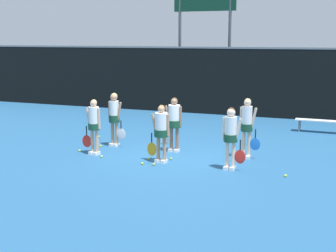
{
  "coord_description": "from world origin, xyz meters",
  "views": [
    {
      "loc": [
        4.78,
        -12.4,
        3.43
      ],
      "look_at": [
        -0.04,
        -0.0,
        0.91
      ],
      "focal_mm": 50.0,
      "sensor_mm": 36.0,
      "label": 1
    }
  ],
  "objects_px": {
    "tennis_ball_2": "(149,159)",
    "tennis_ball_5": "(142,164)",
    "scoreboard": "(205,10)",
    "tennis_ball_1": "(99,137)",
    "player_2": "(231,133)",
    "tennis_ball_9": "(171,159)",
    "player_5": "(247,123)",
    "tennis_ball_3": "(154,164)",
    "player_0": "(94,123)",
    "tennis_ball_0": "(102,157)",
    "tennis_ball_4": "(162,143)",
    "tennis_ball_8": "(285,176)",
    "player_3": "(114,115)",
    "player_4": "(174,120)",
    "tennis_ball_6": "(100,146)",
    "tennis_ball_7": "(80,151)",
    "player_1": "(161,129)",
    "bench_courtside": "(320,122)"
  },
  "relations": [
    {
      "from": "tennis_ball_9",
      "to": "player_1",
      "type": "bearing_deg",
      "value": -114.39
    },
    {
      "from": "scoreboard",
      "to": "tennis_ball_5",
      "type": "xyz_separation_m",
      "value": [
        1.47,
        -10.5,
        -4.68
      ]
    },
    {
      "from": "scoreboard",
      "to": "tennis_ball_3",
      "type": "bearing_deg",
      "value": -80.29
    },
    {
      "from": "tennis_ball_2",
      "to": "tennis_ball_4",
      "type": "bearing_deg",
      "value": 101.67
    },
    {
      "from": "tennis_ball_3",
      "to": "tennis_ball_9",
      "type": "relative_size",
      "value": 1.01
    },
    {
      "from": "player_2",
      "to": "bench_courtside",
      "type": "bearing_deg",
      "value": 76.72
    },
    {
      "from": "scoreboard",
      "to": "tennis_ball_3",
      "type": "distance_m",
      "value": 11.6
    },
    {
      "from": "scoreboard",
      "to": "player_3",
      "type": "relative_size",
      "value": 3.59
    },
    {
      "from": "player_4",
      "to": "tennis_ball_9",
      "type": "distance_m",
      "value": 1.38
    },
    {
      "from": "player_4",
      "to": "tennis_ball_4",
      "type": "distance_m",
      "value": 1.49
    },
    {
      "from": "player_4",
      "to": "tennis_ball_0",
      "type": "xyz_separation_m",
      "value": [
        -1.69,
        -1.47,
        -0.95
      ]
    },
    {
      "from": "tennis_ball_0",
      "to": "tennis_ball_5",
      "type": "relative_size",
      "value": 1.0
    },
    {
      "from": "player_1",
      "to": "tennis_ball_3",
      "type": "distance_m",
      "value": 1.0
    },
    {
      "from": "tennis_ball_0",
      "to": "tennis_ball_8",
      "type": "bearing_deg",
      "value": -0.16
    },
    {
      "from": "tennis_ball_2",
      "to": "tennis_ball_1",
      "type": "bearing_deg",
      "value": 143.06
    },
    {
      "from": "tennis_ball_8",
      "to": "player_3",
      "type": "bearing_deg",
      "value": 164.99
    },
    {
      "from": "player_5",
      "to": "tennis_ball_3",
      "type": "bearing_deg",
      "value": -138.5
    },
    {
      "from": "tennis_ball_4",
      "to": "tennis_ball_5",
      "type": "distance_m",
      "value": 2.65
    },
    {
      "from": "bench_courtside",
      "to": "tennis_ball_5",
      "type": "xyz_separation_m",
      "value": [
        -4.25,
        -6.42,
        -0.36
      ]
    },
    {
      "from": "player_2",
      "to": "player_5",
      "type": "distance_m",
      "value": 1.35
    },
    {
      "from": "tennis_ball_5",
      "to": "player_0",
      "type": "bearing_deg",
      "value": 162.99
    },
    {
      "from": "player_4",
      "to": "tennis_ball_9",
      "type": "relative_size",
      "value": 25.09
    },
    {
      "from": "player_2",
      "to": "player_4",
      "type": "height_order",
      "value": "player_4"
    },
    {
      "from": "player_5",
      "to": "tennis_ball_7",
      "type": "distance_m",
      "value": 5.12
    },
    {
      "from": "bench_courtside",
      "to": "tennis_ball_2",
      "type": "xyz_separation_m",
      "value": [
        -4.29,
        -5.88,
        -0.36
      ]
    },
    {
      "from": "scoreboard",
      "to": "player_4",
      "type": "bearing_deg",
      "value": -78.73
    },
    {
      "from": "player_3",
      "to": "tennis_ball_7",
      "type": "xyz_separation_m",
      "value": [
        -0.66,
        -1.08,
        -0.98
      ]
    },
    {
      "from": "tennis_ball_6",
      "to": "player_4",
      "type": "bearing_deg",
      "value": 6.95
    },
    {
      "from": "player_3",
      "to": "player_2",
      "type": "bearing_deg",
      "value": -9.56
    },
    {
      "from": "player_3",
      "to": "tennis_ball_3",
      "type": "relative_size",
      "value": 25.71
    },
    {
      "from": "player_4",
      "to": "tennis_ball_3",
      "type": "distance_m",
      "value": 1.94
    },
    {
      "from": "player_0",
      "to": "tennis_ball_0",
      "type": "height_order",
      "value": "player_0"
    },
    {
      "from": "player_4",
      "to": "tennis_ball_7",
      "type": "distance_m",
      "value": 3.04
    },
    {
      "from": "tennis_ball_1",
      "to": "tennis_ball_2",
      "type": "xyz_separation_m",
      "value": [
        2.82,
        -2.12,
        -0.0
      ]
    },
    {
      "from": "tennis_ball_4",
      "to": "tennis_ball_8",
      "type": "relative_size",
      "value": 0.97
    },
    {
      "from": "scoreboard",
      "to": "player_2",
      "type": "bearing_deg",
      "value": -69.23
    },
    {
      "from": "tennis_ball_7",
      "to": "tennis_ball_3",
      "type": "bearing_deg",
      "value": -12.93
    },
    {
      "from": "tennis_ball_5",
      "to": "tennis_ball_7",
      "type": "height_order",
      "value": "tennis_ball_7"
    },
    {
      "from": "tennis_ball_4",
      "to": "player_1",
      "type": "bearing_deg",
      "value": -68.55
    },
    {
      "from": "tennis_ball_3",
      "to": "scoreboard",
      "type": "bearing_deg",
      "value": 99.71
    },
    {
      "from": "scoreboard",
      "to": "tennis_ball_1",
      "type": "relative_size",
      "value": 86.06
    },
    {
      "from": "player_5",
      "to": "tennis_ball_0",
      "type": "xyz_separation_m",
      "value": [
        -3.92,
        -1.49,
        -0.98
      ]
    },
    {
      "from": "tennis_ball_2",
      "to": "tennis_ball_5",
      "type": "xyz_separation_m",
      "value": [
        0.04,
        -0.54,
        0.0
      ]
    },
    {
      "from": "bench_courtside",
      "to": "player_0",
      "type": "xyz_separation_m",
      "value": [
        -6.06,
        -5.86,
        0.57
      ]
    },
    {
      "from": "tennis_ball_3",
      "to": "tennis_ball_8",
      "type": "height_order",
      "value": "tennis_ball_8"
    },
    {
      "from": "player_4",
      "to": "tennis_ball_1",
      "type": "height_order",
      "value": "player_4"
    },
    {
      "from": "player_1",
      "to": "tennis_ball_4",
      "type": "relative_size",
      "value": 23.67
    },
    {
      "from": "player_5",
      "to": "tennis_ball_3",
      "type": "relative_size",
      "value": 26.14
    },
    {
      "from": "player_2",
      "to": "tennis_ball_9",
      "type": "distance_m",
      "value": 2.07
    },
    {
      "from": "tennis_ball_0",
      "to": "tennis_ball_6",
      "type": "bearing_deg",
      "value": 120.68
    }
  ]
}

